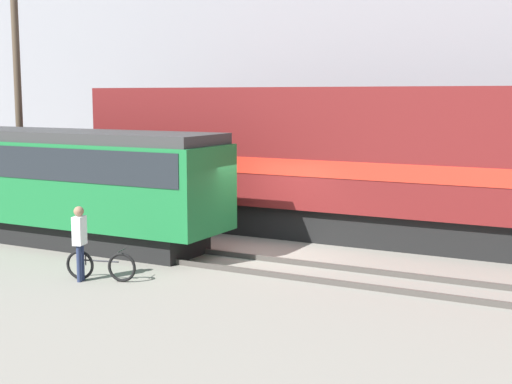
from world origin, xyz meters
The scene contains 9 objects.
ground_plane centered at (0.00, 0.00, 0.00)m, with size 120.00×120.00×0.00m, color gray.
track_near centered at (0.00, -1.45, 0.07)m, with size 60.00×1.50×0.14m.
track_far centered at (0.00, 3.24, 0.07)m, with size 60.00×1.50×0.14m.
building_backdrop centered at (0.00, 11.50, 7.33)m, with size 49.78×6.00×14.65m.
freight_locomotive centered at (3.45, 3.24, 2.43)m, with size 21.50×3.04×5.23m.
streetcar centered at (-6.63, -1.45, 1.93)m, with size 11.87×2.54×3.37m.
bicycle centered at (-2.07, -4.37, 0.36)m, with size 1.75×0.62×0.77m.
person centered at (-2.47, -4.62, 1.11)m, with size 0.31×0.40×1.80m.
utility_pole_left centered at (-10.04, 0.90, 4.97)m, with size 0.25×0.25×9.95m.
Camera 1 is at (8.96, -17.26, 4.40)m, focal length 50.00 mm.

